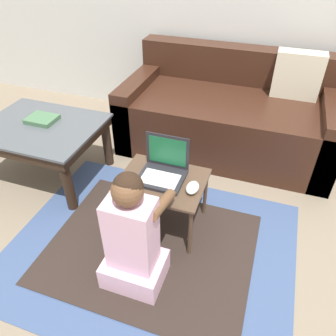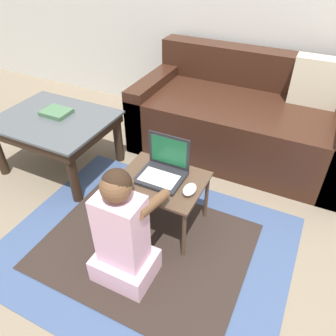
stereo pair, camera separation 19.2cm
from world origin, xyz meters
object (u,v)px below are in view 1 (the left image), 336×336
couch (229,115)px  computer_mouse (193,188)px  coffee_table (42,134)px  person_seated (133,239)px  laptop (163,171)px  book_on_table (42,119)px  laptop_desk (162,186)px

couch → computer_mouse: couch is taller
couch → coffee_table: (-1.22, -0.89, 0.08)m
computer_mouse → person_seated: size_ratio=0.16×
couch → person_seated: size_ratio=2.32×
coffee_table → person_seated: size_ratio=1.13×
couch → person_seated: (-0.21, -1.54, 0.03)m
laptop → person_seated: (0.01, -0.47, -0.09)m
coffee_table → laptop: bearing=-10.3°
laptop → book_on_table: size_ratio=1.30×
person_seated → book_on_table: bearing=145.4°
couch → laptop_desk: 1.12m
couch → person_seated: couch is taller
laptop_desk → person_seated: size_ratio=0.70×
coffee_table → computer_mouse: coffee_table is taller
couch → computer_mouse: (-0.01, -1.14, 0.11)m
laptop → computer_mouse: size_ratio=2.35×
laptop_desk → book_on_table: book_on_table is taller
couch → person_seated: 1.56m
laptop_desk → computer_mouse: 0.21m
person_seated → book_on_table: (-1.03, 0.71, 0.14)m
laptop_desk → computer_mouse: (0.20, -0.03, 0.07)m
couch → person_seated: bearing=-97.7°
laptop_desk → person_seated: (-0.00, -0.44, -0.01)m
person_seated → couch: bearing=82.3°
laptop → person_seated: size_ratio=0.37×
book_on_table → couch: bearing=33.8°
computer_mouse → book_on_table: (-1.23, 0.30, 0.06)m
laptop_desk → laptop: 0.09m
laptop → computer_mouse: laptop is taller
coffee_table → laptop_desk: bearing=-12.0°
laptop_desk → computer_mouse: size_ratio=4.46×
laptop → couch: bearing=78.7°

